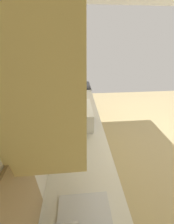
{
  "coord_description": "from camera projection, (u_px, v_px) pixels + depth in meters",
  "views": [
    {
      "loc": [
        -1.73,
        1.36,
        1.97
      ],
      "look_at": [
        -0.34,
        1.25,
        1.16
      ],
      "focal_mm": 20.18,
      "sensor_mm": 36.0,
      "label": 1
    }
  ],
  "objects": [
    {
      "name": "ground_plane",
      "position": [
        146.0,
        150.0,
        2.58
      ],
      "size": [
        6.33,
        6.33,
        0.0
      ],
      "primitive_type": "plane",
      "color": "tan"
    },
    {
      "name": "wall_back",
      "position": [
        52.0,
        91.0,
        1.78
      ],
      "size": [
        4.08,
        0.12,
        2.66
      ],
      "primitive_type": "cube",
      "color": "beige",
      "rests_on": "ground_plane"
    },
    {
      "name": "counter_run",
      "position": [
        81.0,
        154.0,
        1.93
      ],
      "size": [
        3.18,
        0.66,
        0.89
      ],
      "color": "#E7D67B",
      "rests_on": "ground_plane"
    },
    {
      "name": "upper_cabinets",
      "position": [
        62.0,
        62.0,
        1.25
      ],
      "size": [
        2.0,
        0.33,
        0.62
      ],
      "color": "#EFD077"
    },
    {
      "name": "window_back_wall",
      "position": [
        20.0,
        219.0,
        0.58
      ],
      "size": [
        0.43,
        0.02,
        0.58
      ],
      "color": "#997A4C"
    },
    {
      "name": "oven_range",
      "position": [
        78.0,
        100.0,
        3.57
      ],
      "size": [
        0.66,
        0.67,
        1.07
      ],
      "color": "black",
      "rests_on": "ground_plane"
    },
    {
      "name": "microwave",
      "position": [
        78.0,
        115.0,
        1.81
      ],
      "size": [
        0.54,
        0.41,
        0.27
      ],
      "color": "white",
      "rests_on": "counter_run"
    },
    {
      "name": "bowl",
      "position": [
        83.0,
        100.0,
        2.49
      ],
      "size": [
        0.17,
        0.17,
        0.05
      ],
      "color": "#D84C47",
      "rests_on": "counter_run"
    }
  ]
}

